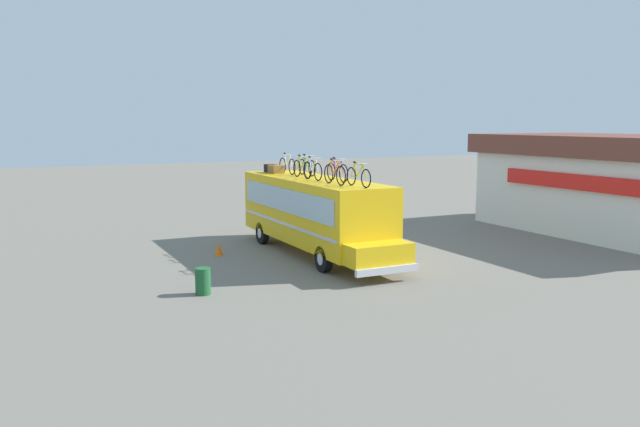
% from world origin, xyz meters
% --- Properties ---
extents(ground_plane, '(120.00, 120.00, 0.00)m').
position_xyz_m(ground_plane, '(0.00, 0.00, 0.00)').
color(ground_plane, slate).
extents(bus, '(10.46, 2.60, 3.10)m').
position_xyz_m(bus, '(0.14, -0.00, 1.78)').
color(bus, yellow).
rests_on(bus, ground).
extents(luggage_bag_1, '(0.57, 0.46, 0.36)m').
position_xyz_m(luggage_bag_1, '(-3.81, -0.33, 3.28)').
color(luggage_bag_1, black).
rests_on(luggage_bag_1, bus).
extents(luggage_bag_2, '(0.76, 0.52, 0.36)m').
position_xyz_m(luggage_bag_2, '(-3.14, -0.34, 3.28)').
color(luggage_bag_2, olive).
rests_on(luggage_bag_2, bus).
extents(rooftop_bicycle_1, '(1.74, 0.44, 0.93)m').
position_xyz_m(rooftop_bicycle_1, '(-2.57, -0.04, 3.49)').
color(rooftop_bicycle_1, black).
rests_on(rooftop_bicycle_1, bus).
extents(rooftop_bicycle_2, '(1.69, 0.44, 0.91)m').
position_xyz_m(rooftop_bicycle_2, '(-1.49, 0.41, 3.48)').
color(rooftop_bicycle_2, black).
rests_on(rooftop_bicycle_2, bus).
extents(rooftop_bicycle_3, '(1.78, 0.44, 0.94)m').
position_xyz_m(rooftop_bicycle_3, '(-0.51, -0.26, 3.49)').
color(rooftop_bicycle_3, black).
rests_on(rooftop_bicycle_3, bus).
extents(rooftop_bicycle_4, '(1.70, 0.44, 0.93)m').
position_xyz_m(rooftop_bicycle_4, '(0.55, -0.31, 3.49)').
color(rooftop_bicycle_4, black).
rests_on(rooftop_bicycle_4, bus).
extents(rooftop_bicycle_5, '(1.72, 0.44, 0.93)m').
position_xyz_m(rooftop_bicycle_5, '(1.59, 0.26, 3.49)').
color(rooftop_bicycle_5, black).
rests_on(rooftop_bicycle_5, bus).
extents(rooftop_bicycle_6, '(1.69, 0.44, 0.95)m').
position_xyz_m(rooftop_bicycle_6, '(2.60, -0.38, 3.49)').
color(rooftop_bicycle_6, black).
rests_on(rooftop_bicycle_6, bus).
extents(rooftop_bicycle_7, '(1.72, 0.44, 0.89)m').
position_xyz_m(rooftop_bicycle_7, '(3.68, 0.01, 3.47)').
color(rooftop_bicycle_7, black).
rests_on(rooftop_bicycle_7, bus).
extents(roadside_building, '(13.85, 7.61, 4.74)m').
position_xyz_m(roadside_building, '(2.36, 15.36, 2.43)').
color(roadside_building, silver).
rests_on(roadside_building, ground).
extents(trash_bin, '(0.48, 0.48, 0.85)m').
position_xyz_m(trash_bin, '(4.23, -5.89, 0.42)').
color(trash_bin, '#1E592D').
rests_on(trash_bin, ground).
extents(traffic_cone, '(0.35, 0.35, 0.52)m').
position_xyz_m(traffic_cone, '(-1.30, -3.64, 0.26)').
color(traffic_cone, orange).
rests_on(traffic_cone, ground).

